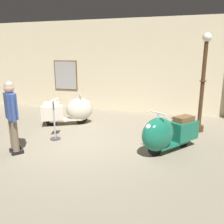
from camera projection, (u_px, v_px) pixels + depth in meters
ground_plane at (82, 144)px, 5.88m from camera, size 60.00×60.00×0.00m
showroom_back_wall at (122, 66)px, 9.12m from camera, size 18.00×0.63×3.57m
scooter_0 at (71, 111)px, 7.46m from camera, size 1.66×1.16×1.00m
scooter_1 at (166, 134)px, 5.27m from camera, size 1.41×1.57×1.01m
lamppost at (203, 84)px, 6.55m from camera, size 0.28×0.28×2.81m
visitor_0 at (12, 113)px, 5.12m from camera, size 0.45×0.42×1.66m
info_stanchion at (54, 122)px, 6.11m from camera, size 0.31×0.37×1.12m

